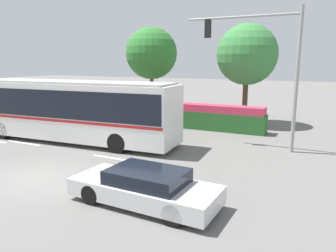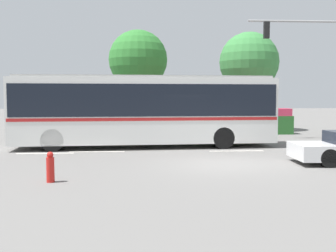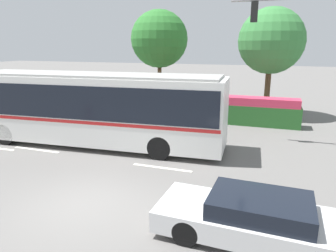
% 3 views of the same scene
% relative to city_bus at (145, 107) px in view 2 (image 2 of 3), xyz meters
% --- Properties ---
extents(ground_plane, '(140.00, 140.00, 0.00)m').
position_rel_city_bus_xyz_m(ground_plane, '(2.79, -5.07, -1.91)').
color(ground_plane, slate).
extents(city_bus, '(12.31, 3.35, 3.36)m').
position_rel_city_bus_xyz_m(city_bus, '(0.00, 0.00, 0.00)').
color(city_bus, silver).
rests_on(city_bus, ground).
extents(traffic_light_pole, '(5.63, 0.24, 6.93)m').
position_rel_city_bus_xyz_m(traffic_light_pole, '(9.88, 3.03, 2.67)').
color(traffic_light_pole, gray).
rests_on(traffic_light_pole, ground).
extents(flowering_hedge, '(10.16, 1.13, 1.64)m').
position_rel_city_bus_xyz_m(flowering_hedge, '(4.38, 6.37, -1.10)').
color(flowering_hedge, '#286028').
rests_on(flowering_hedge, ground).
extents(street_tree_left, '(4.18, 4.18, 7.13)m').
position_rel_city_bus_xyz_m(street_tree_left, '(-0.42, 9.91, 3.12)').
color(street_tree_left, brown).
rests_on(street_tree_left, ground).
extents(street_tree_centre, '(4.20, 4.20, 6.97)m').
position_rel_city_bus_xyz_m(street_tree_centre, '(7.45, 9.32, 2.94)').
color(street_tree_centre, brown).
rests_on(street_tree_centre, ground).
extents(fire_hydrant, '(0.22, 0.22, 0.86)m').
position_rel_city_bus_xyz_m(fire_hydrant, '(-2.67, -7.84, -1.50)').
color(fire_hydrant, red).
rests_on(fire_hydrant, ground).
extents(lane_stripe_near, '(2.40, 0.16, 0.01)m').
position_rel_city_bus_xyz_m(lane_stripe_near, '(-2.10, -1.59, -1.90)').
color(lane_stripe_near, silver).
rests_on(lane_stripe_near, ground).
extents(lane_stripe_mid, '(2.40, 0.16, 0.01)m').
position_rel_city_bus_xyz_m(lane_stripe_mid, '(4.02, -1.75, -1.90)').
color(lane_stripe_mid, silver).
rests_on(lane_stripe_mid, ground).
extents(lane_stripe_far, '(2.40, 0.16, 0.01)m').
position_rel_city_bus_xyz_m(lane_stripe_far, '(-4.20, -2.00, -1.90)').
color(lane_stripe_far, silver).
rests_on(lane_stripe_far, ground).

